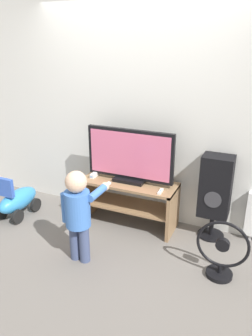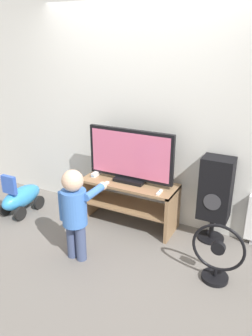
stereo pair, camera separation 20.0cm
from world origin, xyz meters
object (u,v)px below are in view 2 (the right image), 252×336
Objects in this scene: floor_fan at (217,256)px; ride_on_toy at (21,197)px; remote_primary at (159,192)px; speaker_tower at (216,191)px; game_console at (96,174)px; child at (75,208)px; television at (130,157)px.

floor_fan reaches higher than ride_on_toy.
speaker_tower reaches higher than remote_primary.
floor_fan is at bearing -17.62° from game_console.
child is at bearing -20.65° from ride_on_toy.
floor_fan is at bearing -73.08° from speaker_tower.
ride_on_toy is at bearing -171.34° from remote_primary.
ride_on_toy is at bearing -163.01° from television.
television is at bearing 5.76° from game_console.
ride_on_toy is at bearing -157.94° from game_console.
ride_on_toy is (-1.19, 0.45, -0.36)m from child.
game_console is (-0.44, -0.04, -0.28)m from television.
game_console is 1.72m from floor_fan.
speaker_tower is 1.56× the size of ride_on_toy.
ride_on_toy is at bearing -167.40° from speaker_tower.
floor_fan is at bearing -3.23° from ride_on_toy.
floor_fan is (0.74, -0.41, -0.30)m from remote_primary.
child is 1.65× the size of floor_fan.
television is at bearing 154.50° from floor_fan.
game_console is 1.05m from ride_on_toy.
remote_primary is 0.14× the size of child.
game_console reaches higher than floor_fan.
television is 0.53m from game_console.
remote_primary is at bearing 50.79° from child.
game_console is 0.16× the size of speaker_tower.
child reaches higher than speaker_tower.
television reaches higher than floor_fan.
game_console is 1.42m from speaker_tower.
remote_primary is at bearing -6.45° from game_console.
television reaches higher than game_console.
speaker_tower is (1.13, 0.97, 0.02)m from child.
floor_fan is at bearing 13.00° from child.
television reaches higher than speaker_tower.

